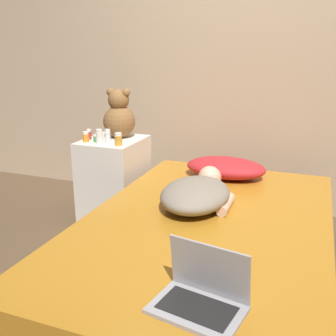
{
  "coord_description": "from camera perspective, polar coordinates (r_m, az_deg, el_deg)",
  "views": [
    {
      "loc": [
        0.5,
        -1.9,
        1.29
      ],
      "look_at": [
        -0.32,
        0.26,
        0.59
      ],
      "focal_mm": 42.0,
      "sensor_mm": 36.0,
      "label": 1
    }
  ],
  "objects": [
    {
      "name": "pillow",
      "position": [
        2.83,
        8.36,
        0.05
      ],
      "size": [
        0.57,
        0.34,
        0.14
      ],
      "color": "red",
      "rests_on": "bed"
    },
    {
      "name": "ground_plane",
      "position": [
        2.35,
        5.33,
        -16.46
      ],
      "size": [
        12.0,
        12.0,
        0.0
      ],
      "primitive_type": "plane",
      "color": "brown"
    },
    {
      "name": "bottle_clear",
      "position": [
        2.91,
        -8.74,
        4.64
      ],
      "size": [
        0.04,
        0.04,
        0.1
      ],
      "color": "silver",
      "rests_on": "nightstand"
    },
    {
      "name": "bottle_orange",
      "position": [
        2.94,
        -11.84,
        4.44
      ],
      "size": [
        0.05,
        0.05,
        0.08
      ],
      "color": "orange",
      "rests_on": "nightstand"
    },
    {
      "name": "bottle_white",
      "position": [
        2.85,
        -9.95,
        4.46
      ],
      "size": [
        0.05,
        0.05,
        0.11
      ],
      "color": "white",
      "rests_on": "nightstand"
    },
    {
      "name": "bottle_red",
      "position": [
        3.03,
        -11.4,
        4.81
      ],
      "size": [
        0.04,
        0.04,
        0.08
      ],
      "color": "#B72D2D",
      "rests_on": "nightstand"
    },
    {
      "name": "person_lying",
      "position": [
        2.3,
        4.32,
        -3.6
      ],
      "size": [
        0.4,
        0.68,
        0.16
      ],
      "rotation": [
        0.0,
        0.0,
        0.01
      ],
      "color": "gray",
      "rests_on": "bed"
    },
    {
      "name": "bed",
      "position": [
        2.25,
        5.47,
        -12.16
      ],
      "size": [
        1.3,
        2.07,
        0.41
      ],
      "color": "brown",
      "rests_on": "ground_plane"
    },
    {
      "name": "nightstand",
      "position": [
        3.08,
        -7.8,
        -1.62
      ],
      "size": [
        0.42,
        0.49,
        0.63
      ],
      "color": "silver",
      "rests_on": "ground_plane"
    },
    {
      "name": "wall_back",
      "position": [
        3.25,
        12.57,
        16.73
      ],
      "size": [
        8.0,
        0.06,
        2.6
      ],
      "color": "tan",
      "rests_on": "ground_plane"
    },
    {
      "name": "bottle_amber",
      "position": [
        2.79,
        -7.22,
        4.14
      ],
      "size": [
        0.05,
        0.05,
        0.09
      ],
      "color": "gold",
      "rests_on": "nightstand"
    },
    {
      "name": "laptop",
      "position": [
        1.46,
        4.89,
        -17.76
      ],
      "size": [
        0.35,
        0.27,
        0.23
      ],
      "rotation": [
        0.0,
        0.0,
        -0.18
      ],
      "color": "#9E9EA3",
      "rests_on": "bed"
    },
    {
      "name": "bottle_green",
      "position": [
        2.92,
        -10.48,
        4.24
      ],
      "size": [
        0.03,
        0.03,
        0.06
      ],
      "color": "#3D8E4C",
      "rests_on": "nightstand"
    },
    {
      "name": "teddy_bear",
      "position": [
        3.03,
        -7.11,
        7.45
      ],
      "size": [
        0.24,
        0.24,
        0.37
      ],
      "color": "brown",
      "rests_on": "nightstand"
    }
  ]
}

